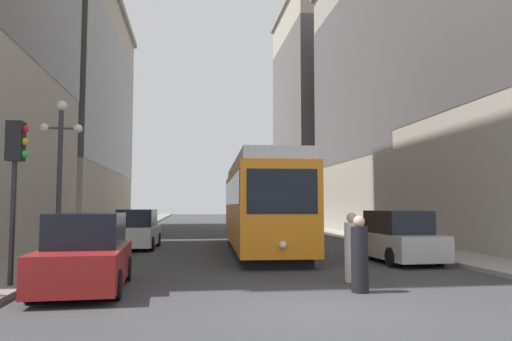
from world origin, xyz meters
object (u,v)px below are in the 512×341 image
parked_car_left_near (86,254)px  traffic_light_near_left (16,158)px  pedestrian_crossing_far (360,256)px  lamp_post_left_near (60,155)px  transit_bus (274,206)px  parked_car_left_mid (137,230)px  parked_car_right_far (397,238)px  streetcar (260,203)px  pedestrian_crossing_near (352,249)px

parked_car_left_near → traffic_light_near_left: traffic_light_near_left is taller
pedestrian_crossing_far → lamp_post_left_near: bearing=148.7°
transit_bus → parked_car_left_mid: transit_bus is taller
parked_car_right_far → lamp_post_left_near: (-11.69, 0.43, 2.86)m
parked_car_left_mid → traffic_light_near_left: bearing=-96.2°
parked_car_right_far → pedestrian_crossing_far: 6.46m
transit_bus → pedestrian_crossing_far: bearing=-94.0°
streetcar → transit_bus: streetcar is taller
pedestrian_crossing_far → transit_bus: bearing=89.0°
transit_bus → parked_car_left_mid: size_ratio=2.76×
pedestrian_crossing_near → pedestrian_crossing_far: 1.53m
traffic_light_near_left → pedestrian_crossing_far: bearing=-8.7°
streetcar → pedestrian_crossing_near: 8.70m
pedestrian_crossing_near → parked_car_right_far: bearing=-178.6°
transit_bus → pedestrian_crossing_near: (-1.78, -21.34, -1.10)m
parked_car_left_near → pedestrian_crossing_far: (6.36, -1.19, -0.02)m
lamp_post_left_near → parked_car_left_mid: bearing=73.1°
parked_car_left_near → parked_car_left_mid: bearing=87.4°
parked_car_left_near → pedestrian_crossing_near: (6.71, 0.30, 0.00)m
parked_car_right_far → pedestrian_crossing_far: size_ratio=2.47×
parked_car_left_near → parked_car_left_mid: 10.99m
lamp_post_left_near → parked_car_left_near: bearing=-68.1°
parked_car_right_far → pedestrian_crossing_near: 5.04m
streetcar → pedestrian_crossing_near: bearing=-79.7°
parked_car_left_near → lamp_post_left_near: (-1.90, 4.72, 2.86)m
streetcar → parked_car_left_mid: size_ratio=2.96×
streetcar → pedestrian_crossing_near: (1.17, -8.53, -1.25)m
streetcar → traffic_light_near_left: size_ratio=3.36×
parked_car_left_mid → traffic_light_near_left: (-1.68, -10.95, 2.28)m
streetcar → lamp_post_left_near: 8.65m
parked_car_right_far → lamp_post_left_near: 12.04m
pedestrian_crossing_far → lamp_post_left_near: (-8.26, 5.91, 2.88)m
parked_car_left_near → lamp_post_left_near: 5.84m
transit_bus → parked_car_left_mid: 13.67m
parked_car_left_mid → streetcar: bearing=-18.8°
parked_car_left_near → streetcar: bearing=55.4°
pedestrian_crossing_far → parked_car_left_near: bearing=173.7°
streetcar → lamp_post_left_near: size_ratio=2.40×
traffic_light_near_left → parked_car_right_far: bearing=20.3°
parked_car_left_mid → traffic_light_near_left: traffic_light_near_left is taller
transit_bus → pedestrian_crossing_near: bearing=-93.4°
streetcar → parked_car_left_mid: (-5.54, 2.16, -1.26)m
parked_car_left_near → pedestrian_crossing_near: 6.72m
pedestrian_crossing_near → pedestrian_crossing_far: size_ratio=1.03×
parked_car_right_far → traffic_light_near_left: bearing=18.4°
lamp_post_left_near → traffic_light_near_left: bearing=-87.3°
pedestrian_crossing_near → lamp_post_left_near: (-8.61, 4.42, 2.86)m
parked_car_left_near → pedestrian_crossing_far: size_ratio=2.45×
parked_car_right_far → transit_bus: bearing=-87.7°
parked_car_left_mid → lamp_post_left_near: (-1.90, -6.27, 2.86)m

